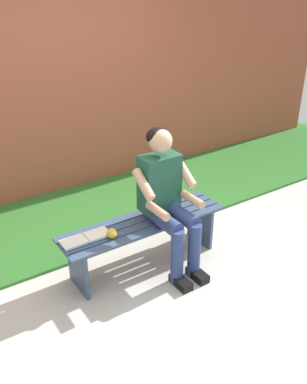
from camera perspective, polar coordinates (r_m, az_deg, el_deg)
name	(u,v)px	position (r m, az deg, el deg)	size (l,w,h in m)	color
grass_strip	(81,203)	(4.90, -9.77, -1.44)	(9.00, 2.01, 0.03)	#2D6B28
brick_wall	(3,66)	(4.74, -19.77, 15.84)	(9.50, 0.24, 3.04)	#9E4C38
bench_near	(144,232)	(3.70, -1.29, -5.48)	(1.52, 0.39, 0.44)	#384C6B
person_seated	(167,196)	(3.54, 1.88, -0.54)	(0.50, 0.69, 1.24)	#1E513D
apple	(112,233)	(3.42, -5.67, -5.61)	(0.09, 0.09, 0.09)	gold
book_open	(86,239)	(3.44, -9.17, -6.26)	(0.41, 0.16, 0.02)	white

